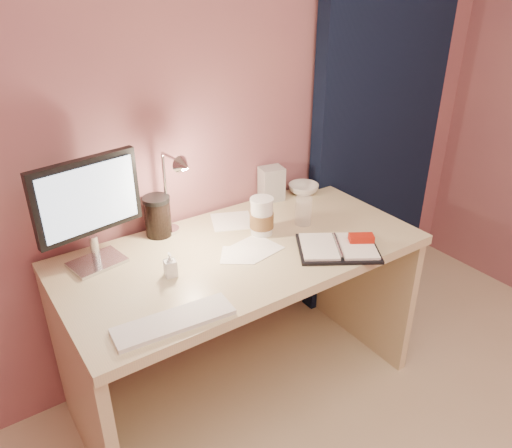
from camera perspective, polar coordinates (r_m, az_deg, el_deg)
room at (r=2.59m, az=12.79°, el=14.09°), size 3.50×3.50×3.50m
desk at (r=2.11m, az=-2.64°, el=-7.28°), size 1.40×0.70×0.73m
monitor at (r=1.82m, az=-18.73°, el=2.20°), size 0.38×0.17×0.41m
keyboard at (r=1.58m, az=-9.35°, el=-10.90°), size 0.38×0.14×0.02m
planner at (r=1.95m, az=9.56°, el=-2.58°), size 0.38×0.36×0.05m
paper_a at (r=1.94m, az=-0.01°, el=-2.74°), size 0.19×0.19×0.00m
paper_b at (r=1.90m, az=-2.02°, el=-3.57°), size 0.18×0.18×0.00m
paper_c at (r=2.14m, az=-2.75°, el=0.34°), size 0.22×0.22×0.00m
coffee_cup at (r=2.01m, az=0.66°, el=0.77°), size 0.10×0.10×0.16m
clear_cup at (r=2.11m, az=5.44°, el=1.53°), size 0.07×0.07×0.12m
bowl at (r=2.41m, az=5.45°, el=4.03°), size 0.19×0.19×0.05m
lotion_bottle at (r=1.78m, az=-9.78°, el=-4.60°), size 0.05×0.05×0.09m
dark_jar at (r=2.04m, az=-11.15°, el=0.66°), size 0.11×0.11×0.15m
product_box at (r=2.32m, az=1.78°, el=4.63°), size 0.12×0.10×0.16m
desk_lamp at (r=1.92m, az=-9.55°, el=4.00°), size 0.10×0.22×0.36m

